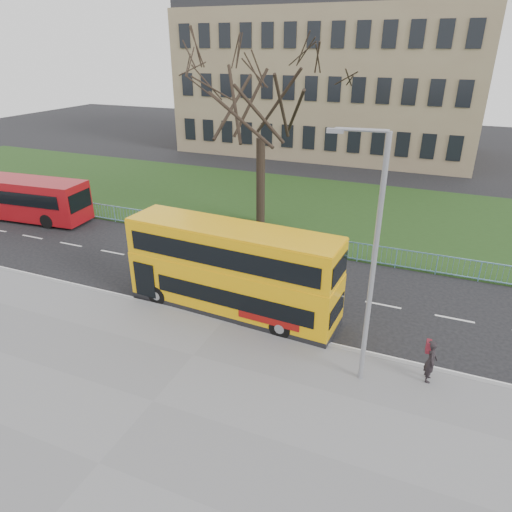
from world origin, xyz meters
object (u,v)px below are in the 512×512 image
(yellow_bus, at_px, (232,268))
(pedestrian, at_px, (431,361))
(red_bus, at_px, (15,197))
(street_lamp, at_px, (371,257))

(yellow_bus, xyz_separation_m, pedestrian, (8.23, -1.72, -1.16))
(red_bus, relative_size, street_lamp, 1.25)
(pedestrian, bearing_deg, red_bus, 71.85)
(pedestrian, relative_size, street_lamp, 0.19)
(street_lamp, bearing_deg, pedestrian, 12.49)
(red_bus, distance_m, street_lamp, 25.91)
(pedestrian, bearing_deg, yellow_bus, 74.77)
(pedestrian, height_order, street_lamp, street_lamp)
(yellow_bus, distance_m, pedestrian, 8.49)
(yellow_bus, relative_size, red_bus, 0.89)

